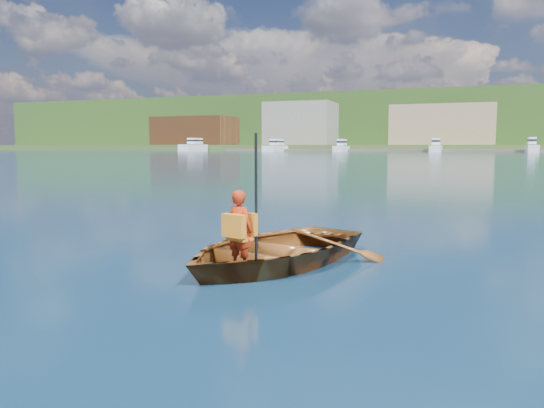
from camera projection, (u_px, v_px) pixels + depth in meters
name	position (u px, v px, depth m)	size (l,w,h in m)	color
ground	(251.00, 278.00, 6.93)	(600.00, 600.00, 0.00)	#152D48
rowboat	(273.00, 249.00, 7.73)	(3.44, 4.10, 0.73)	brown
child_paddler	(240.00, 229.00, 6.88)	(0.44, 0.42, 1.78)	#B0290E
shoreline	(462.00, 126.00, 226.56)	(400.00, 140.00, 22.00)	#3B5527
dock	(502.00, 151.00, 141.13)	(160.02, 4.76, 0.80)	brown
waterfront_buildings	(433.00, 126.00, 162.68)	(202.00, 16.00, 14.00)	brown
marina_yachts	(405.00, 147.00, 145.13)	(147.26, 13.99, 4.39)	white
hillside_trees	(368.00, 112.00, 232.28)	(296.83, 72.56, 23.89)	#382314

